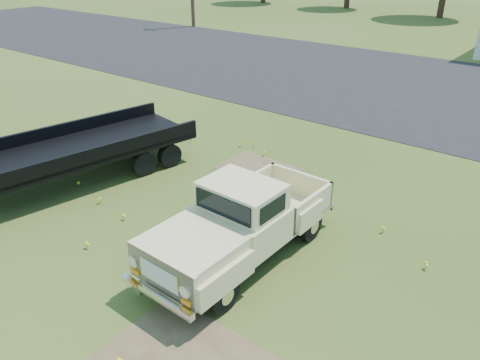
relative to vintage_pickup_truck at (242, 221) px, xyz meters
name	(u,v)px	position (x,y,z in m)	size (l,w,h in m)	color
ground	(238,247)	(-0.28, 0.23, -0.87)	(140.00, 140.00, 0.00)	#324717
asphalt_lot	(448,93)	(-0.28, 15.23, -0.87)	(90.00, 14.00, 0.02)	black
dirt_patch_b	(259,169)	(-2.28, 3.73, -0.87)	(2.20, 1.60, 0.01)	#4E432A
vintage_pickup_truck	(242,221)	(0.00, 0.00, 0.00)	(1.86, 4.79, 1.74)	beige
flatbed_trailer	(72,146)	(-5.91, 0.07, 0.12)	(2.41, 7.22, 1.97)	black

